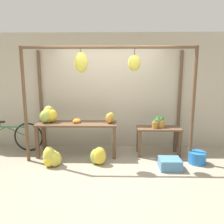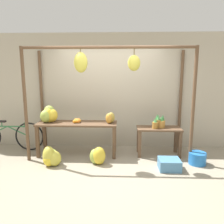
{
  "view_description": "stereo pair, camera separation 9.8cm",
  "coord_description": "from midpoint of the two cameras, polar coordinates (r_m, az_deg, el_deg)",
  "views": [
    {
      "loc": [
        0.16,
        -4.02,
        1.88
      ],
      "look_at": [
        0.07,
        0.74,
        1.0
      ],
      "focal_mm": 35.0,
      "sensor_mm": 36.0,
      "label": 1
    },
    {
      "loc": [
        0.26,
        -4.02,
        1.88
      ],
      "look_at": [
        0.07,
        0.74,
        1.0
      ],
      "focal_mm": 35.0,
      "sensor_mm": 36.0,
      "label": 2
    }
  ],
  "objects": [
    {
      "name": "display_table_side",
      "position": [
        5.08,
        12.64,
        -5.62
      ],
      "size": [
        0.98,
        0.46,
        0.64
      ],
      "color": "brown",
      "rests_on": "ground_plane"
    },
    {
      "name": "papaya_pile",
      "position": [
        4.85,
        0.07,
        -1.57
      ],
      "size": [
        0.26,
        0.27,
        0.24
      ],
      "color": "#B2993D",
      "rests_on": "display_table_main"
    },
    {
      "name": "blue_bucket",
      "position": [
        4.94,
        21.93,
        -11.15
      ],
      "size": [
        0.35,
        0.35,
        0.25
      ],
      "color": "blue",
      "rests_on": "ground_plane"
    },
    {
      "name": "banana_pile_ground_left",
      "position": [
        4.68,
        -15.04,
        -11.37
      ],
      "size": [
        0.46,
        0.46,
        0.41
      ],
      "color": "gold",
      "rests_on": "ground_plane"
    },
    {
      "name": "stall_awning",
      "position": [
        4.61,
        -0.96,
        8.16
      ],
      "size": [
        3.5,
        1.11,
        2.38
      ],
      "color": "brown",
      "rests_on": "ground_plane"
    },
    {
      "name": "shop_wall_back",
      "position": [
        5.45,
        0.1,
        5.4
      ],
      "size": [
        8.0,
        0.08,
        2.8
      ],
      "color": "#B2A893",
      "rests_on": "ground_plane"
    },
    {
      "name": "orange_pile",
      "position": [
        4.97,
        -8.55,
        -2.29
      ],
      "size": [
        0.17,
        0.2,
        0.09
      ],
      "color": "orange",
      "rests_on": "display_table_main"
    },
    {
      "name": "parked_bicycle",
      "position": [
        5.84,
        -25.07,
        -5.61
      ],
      "size": [
        1.74,
        0.08,
        0.73
      ],
      "color": "black",
      "rests_on": "ground_plane"
    },
    {
      "name": "banana_pile_ground_right",
      "position": [
        4.58,
        -3.18,
        -11.41
      ],
      "size": [
        0.39,
        0.31,
        0.37
      ],
      "color": "gold",
      "rests_on": "ground_plane"
    },
    {
      "name": "display_table_main",
      "position": [
        5.01,
        -8.51,
        -4.08
      ],
      "size": [
        1.79,
        0.55,
        0.75
      ],
      "color": "brown",
      "rests_on": "ground_plane"
    },
    {
      "name": "fruit_crate_white",
      "position": [
        4.52,
        15.36,
        -13.03
      ],
      "size": [
        0.41,
        0.36,
        0.21
      ],
      "color": "#4C84B2",
      "rests_on": "ground_plane"
    },
    {
      "name": "banana_pile_on_table",
      "position": [
        5.15,
        -15.6,
        -0.76
      ],
      "size": [
        0.45,
        0.43,
        0.37
      ],
      "color": "gold",
      "rests_on": "display_table_main"
    },
    {
      "name": "ground_plane",
      "position": [
        4.44,
        -0.64,
        -14.59
      ],
      "size": [
        20.0,
        20.0,
        0.0
      ],
      "primitive_type": "plane",
      "color": "gray"
    },
    {
      "name": "pineapple_cluster",
      "position": [
        5.0,
        12.66,
        -2.73
      ],
      "size": [
        0.3,
        0.23,
        0.31
      ],
      "color": "olive",
      "rests_on": "display_table_side"
    }
  ]
}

